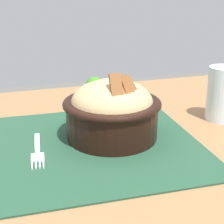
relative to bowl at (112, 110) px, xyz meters
name	(u,v)px	position (x,y,z in m)	size (l,w,h in m)	color
table	(113,178)	(0.01, 0.03, -0.13)	(1.23, 0.79, 0.72)	olive
placemat	(94,144)	(0.04, 0.02, -0.06)	(0.38, 0.36, 0.00)	#1E422D
bowl	(112,110)	(0.00, 0.00, 0.00)	(0.19, 0.19, 0.13)	black
fork	(37,151)	(0.14, 0.02, -0.05)	(0.03, 0.13, 0.00)	silver
drinking_glass	(222,97)	(-0.25, -0.02, -0.01)	(0.07, 0.07, 0.12)	silver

